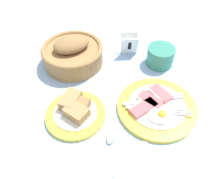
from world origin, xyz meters
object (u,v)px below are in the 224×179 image
breakfast_plate (156,107)px  teaspoon_near_cup (110,142)px  teaspoon_by_saucer (116,168)px  bread_plate (75,111)px  number_card (129,44)px  bread_basket (73,53)px  sugar_cup (160,56)px

breakfast_plate → teaspoon_near_cup: 0.18m
breakfast_plate → teaspoon_by_saucer: bearing=-134.8°
breakfast_plate → teaspoon_by_saucer: breakfast_plate is taller
bread_plate → number_card: size_ratio=2.32×
breakfast_plate → teaspoon_near_cup: breakfast_plate is taller
number_card → bread_basket: bearing=-167.8°
number_card → teaspoon_by_saucer: number_card is taller
sugar_cup → number_card: (-0.09, 0.08, 0.00)m
teaspoon_near_cup → bread_plate: bearing=68.0°
bread_basket → teaspoon_near_cup: bearing=-79.1°
number_card → bread_plate: bearing=-124.1°
number_card → teaspoon_near_cup: 0.38m
sugar_cup → bread_basket: 0.30m
teaspoon_by_saucer → sugar_cup: bearing=-155.0°
breakfast_plate → teaspoon_by_saucer: (-0.15, -0.15, -0.00)m
number_card → teaspoon_by_saucer: bearing=-100.7°
breakfast_plate → teaspoon_by_saucer: size_ratio=1.33×
breakfast_plate → number_card: number_card is taller
sugar_cup → teaspoon_near_cup: sugar_cup is taller
sugar_cup → number_card: bearing=138.7°
bread_plate → sugar_cup: sugar_cup is taller
bread_basket → number_card: bearing=5.0°
number_card → teaspoon_near_cup: size_ratio=0.42×
teaspoon_near_cup → breakfast_plate: bearing=-30.3°
breakfast_plate → bread_basket: bearing=130.8°
breakfast_plate → bread_basket: 0.34m
breakfast_plate → bread_basket: (-0.22, 0.25, 0.03)m
breakfast_plate → sugar_cup: sugar_cup is taller
bread_plate → bread_basket: (0.01, 0.23, 0.03)m
teaspoon_near_cup → number_card: bearing=10.2°
bread_plate → number_card: (0.22, 0.25, 0.02)m
bread_basket → breakfast_plate: bearing=-49.2°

